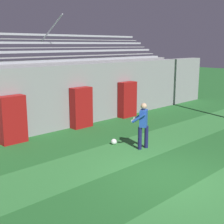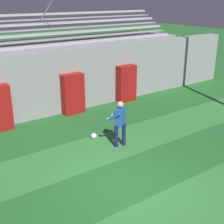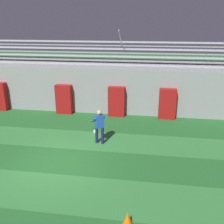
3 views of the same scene
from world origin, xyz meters
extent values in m
plane|color=#236028|center=(0.00, 0.00, 0.00)|extent=(80.00, 80.00, 0.00)
cube|color=#337A38|center=(0.00, -1.84, 0.00)|extent=(28.00, 2.08, 0.01)
cube|color=#337A38|center=(0.00, 2.31, 0.00)|extent=(28.00, 2.08, 0.01)
cube|color=gray|center=(0.00, 6.50, 1.40)|extent=(24.00, 0.60, 2.80)
cube|color=maroon|center=(1.65, 5.95, 0.91)|extent=(0.99, 0.44, 1.81)
cube|color=maroon|center=(4.67, 5.95, 0.91)|extent=(0.99, 0.44, 1.81)
cube|color=gray|center=(0.00, 8.50, 1.45)|extent=(18.00, 3.20, 2.90)
cube|color=#A8AAB2|center=(0.00, 7.25, 2.95)|extent=(17.10, 0.36, 0.10)
cube|color=gray|center=(0.00, 7.05, 2.72)|extent=(17.10, 0.60, 0.04)
cube|color=#A8AAB2|center=(0.00, 7.95, 3.35)|extent=(17.10, 0.36, 0.10)
cube|color=gray|center=(0.00, 7.75, 3.12)|extent=(17.10, 0.60, 0.04)
cube|color=#A8AAB2|center=(0.00, 8.65, 3.75)|extent=(17.10, 0.36, 0.10)
cube|color=gray|center=(0.00, 8.45, 3.52)|extent=(17.10, 0.60, 0.04)
cube|color=#A8AAB2|center=(0.00, 9.35, 4.15)|extent=(17.10, 0.36, 0.10)
cube|color=gray|center=(0.00, 9.15, 3.92)|extent=(17.10, 0.60, 0.04)
cylinder|color=#A8AAB2|center=(1.61, 8.05, 4.40)|extent=(0.06, 1.93, 1.25)
cylinder|color=#19194C|center=(1.22, 2.11, 0.41)|extent=(0.19, 0.19, 0.82)
cylinder|color=#19194C|center=(1.51, 2.05, 0.41)|extent=(0.19, 0.19, 0.82)
cube|color=#234CB2|center=(1.37, 2.08, 1.12)|extent=(0.45, 0.40, 0.60)
sphere|color=tan|center=(1.37, 2.08, 1.56)|extent=(0.22, 0.22, 0.22)
cylinder|color=#234CB2|center=(1.09, 2.07, 1.17)|extent=(0.33, 0.45, 0.37)
cylinder|color=#234CB2|center=(1.50, 2.32, 1.17)|extent=(0.33, 0.45, 0.37)
cube|color=silver|center=(1.02, 2.26, 1.04)|extent=(0.15, 0.15, 0.08)
cube|color=silver|center=(1.36, 2.47, 1.04)|extent=(0.15, 0.15, 0.08)
sphere|color=white|center=(0.93, 3.13, 0.11)|extent=(0.22, 0.22, 0.22)
camera|label=1|loc=(-6.88, -4.83, 3.67)|focal=50.00mm
camera|label=2|loc=(-4.66, -5.86, 5.01)|focal=50.00mm
camera|label=3|loc=(3.65, -9.04, 5.58)|focal=42.00mm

